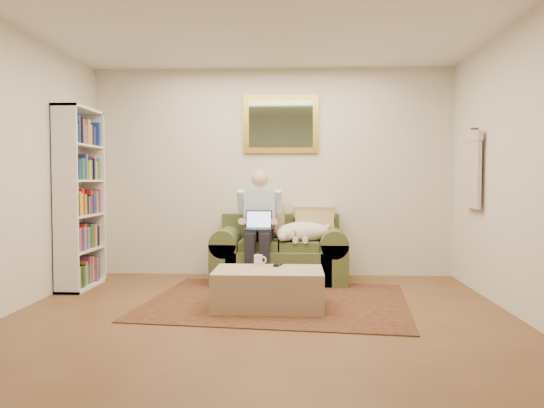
# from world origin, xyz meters

# --- Properties ---
(room_shell) EXTENTS (4.51, 5.00, 2.61)m
(room_shell) POSITION_xyz_m (0.00, 0.35, 1.30)
(room_shell) COLOR brown
(room_shell) RESTS_ON ground
(rug) EXTENTS (2.72, 2.27, 0.01)m
(rug) POSITION_xyz_m (0.13, 1.01, 0.01)
(rug) COLOR #331514
(rug) RESTS_ON room_shell
(sofa) EXTENTS (1.57, 0.80, 0.94)m
(sofa) POSITION_xyz_m (0.11, 2.07, 0.27)
(sofa) COLOR #576636
(sofa) RESTS_ON room_shell
(seated_man) EXTENTS (0.52, 0.74, 1.32)m
(seated_man) POSITION_xyz_m (-0.12, 1.92, 0.66)
(seated_man) COLOR #8CBDD8
(seated_man) RESTS_ON sofa
(laptop) EXTENTS (0.30, 0.24, 0.22)m
(laptop) POSITION_xyz_m (-0.12, 1.86, 0.69)
(laptop) COLOR black
(laptop) RESTS_ON seated_man
(sleeping_dog) EXTENTS (0.64, 0.41, 0.24)m
(sleeping_dog) POSITION_xyz_m (0.39, 1.99, 0.60)
(sleeping_dog) COLOR white
(sleeping_dog) RESTS_ON sofa
(ottoman) EXTENTS (1.02, 0.65, 0.37)m
(ottoman) POSITION_xyz_m (0.06, 0.72, 0.18)
(ottoman) COLOR tan
(ottoman) RESTS_ON room_shell
(coffee_mug) EXTENTS (0.08, 0.08, 0.10)m
(coffee_mug) POSITION_xyz_m (-0.06, 0.97, 0.42)
(coffee_mug) COLOR white
(coffee_mug) RESTS_ON ottoman
(tv_remote) EXTENTS (0.09, 0.16, 0.02)m
(tv_remote) POSITION_xyz_m (0.14, 0.93, 0.38)
(tv_remote) COLOR black
(tv_remote) RESTS_ON ottoman
(bookshelf) EXTENTS (0.28, 0.80, 2.00)m
(bookshelf) POSITION_xyz_m (-2.10, 1.60, 1.00)
(bookshelf) COLOR white
(bookshelf) RESTS_ON room_shell
(wall_mirror) EXTENTS (0.94, 0.04, 0.72)m
(wall_mirror) POSITION_xyz_m (0.11, 2.47, 1.90)
(wall_mirror) COLOR gold
(wall_mirror) RESTS_ON room_shell
(hanging_shirt) EXTENTS (0.06, 0.52, 0.90)m
(hanging_shirt) POSITION_xyz_m (2.19, 1.60, 1.35)
(hanging_shirt) COLOR beige
(hanging_shirt) RESTS_ON room_shell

